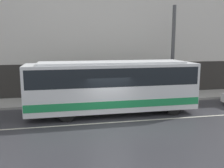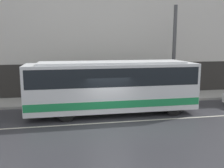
{
  "view_description": "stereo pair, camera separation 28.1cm",
  "coord_description": "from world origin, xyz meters",
  "views": [
    {
      "loc": [
        -2.71,
        -13.41,
        4.58
      ],
      "look_at": [
        0.42,
        1.75,
        1.93
      ],
      "focal_mm": 40.0,
      "sensor_mm": 36.0,
      "label": 1
    },
    {
      "loc": [
        -2.43,
        -13.46,
        4.58
      ],
      "look_at": [
        0.42,
        1.75,
        1.93
      ],
      "focal_mm": 40.0,
      "sensor_mm": 36.0,
      "label": 2
    }
  ],
  "objects": [
    {
      "name": "building_facade",
      "position": [
        0.0,
        7.13,
        5.77
      ],
      "size": [
        60.0,
        0.35,
        11.95
      ],
      "color": "silver",
      "rests_on": "ground_plane"
    },
    {
      "name": "utility_pole_near",
      "position": [
        5.82,
        4.64,
        3.73
      ],
      "size": [
        0.27,
        0.27,
        7.1
      ],
      "color": "#4C4C4F",
      "rests_on": "sidewalk"
    },
    {
      "name": "transit_bus",
      "position": [
        0.46,
        1.75,
        1.89
      ],
      "size": [
        10.63,
        2.49,
        3.35
      ],
      "color": "white",
      "rests_on": "ground_plane"
    },
    {
      "name": "sidewalk",
      "position": [
        0.0,
        5.49,
        0.09
      ],
      "size": [
        60.0,
        2.98,
        0.18
      ],
      "color": "#A09E99",
      "rests_on": "ground_plane"
    },
    {
      "name": "ground_plane",
      "position": [
        0.0,
        0.0,
        0.0
      ],
      "size": [
        60.0,
        60.0,
        0.0
      ],
      "primitive_type": "plane",
      "color": "#333338"
    },
    {
      "name": "lane_stripe",
      "position": [
        0.0,
        0.0,
        0.0
      ],
      "size": [
        54.0,
        0.14,
        0.01
      ],
      "color": "beige",
      "rests_on": "ground_plane"
    }
  ]
}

